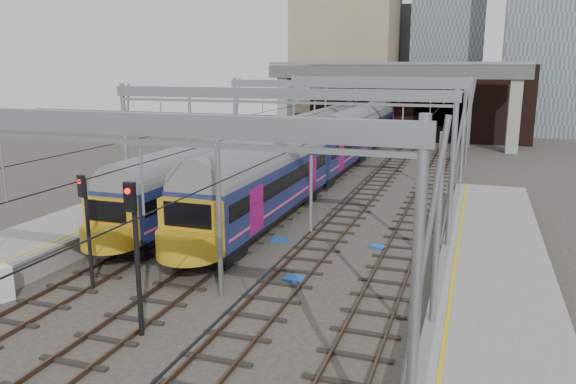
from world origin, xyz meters
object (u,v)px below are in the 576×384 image
(train_main, at_px, (358,131))
(relay_cabinet, at_px, (3,283))
(train_second, at_px, (309,136))
(signal_near_centre, at_px, (135,242))
(signal_near_left, at_px, (86,218))

(train_main, relative_size, relay_cabinet, 50.80)
(train_main, distance_m, train_second, 5.27)
(train_second, distance_m, signal_near_centre, 36.22)
(train_main, relative_size, train_second, 1.11)
(signal_near_centre, bearing_deg, relay_cabinet, 173.52)
(signal_near_left, distance_m, signal_near_centre, 5.07)
(train_main, height_order, signal_near_left, train_main)
(signal_near_left, xyz_separation_m, relay_cabinet, (-2.52, -1.98, -2.32))
(signal_near_left, height_order, signal_near_centre, signal_near_centre)
(signal_near_left, bearing_deg, relay_cabinet, -121.03)
(train_main, bearing_deg, signal_near_centre, -88.70)
(signal_near_left, height_order, relay_cabinet, signal_near_left)
(train_second, bearing_deg, signal_near_left, -88.75)
(train_main, xyz_separation_m, train_second, (-4.00, -3.42, -0.18))
(train_second, bearing_deg, signal_near_centre, -82.24)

